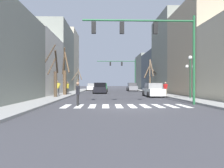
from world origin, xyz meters
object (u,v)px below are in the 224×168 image
(street_tree_left_far, at_px, (55,76))
(street_tree_right_far, at_px, (78,81))
(street_tree_left_near, at_px, (65,74))
(pedestrian_on_right_sidewalk, at_px, (78,92))
(street_tree_left_mid, at_px, (150,76))
(pedestrian_waiting_at_curb, at_px, (57,87))
(pedestrian_crossing_street, at_px, (165,87))
(car_parked_right_mid, at_px, (100,88))
(pedestrian_near_right_corner, at_px, (67,87))
(car_parked_left_near, at_px, (102,88))
(traffic_signal_near, at_px, (153,37))
(car_parked_right_near, at_px, (153,90))
(car_parked_right_far, at_px, (132,87))
(traffic_signal_far, at_px, (124,68))
(car_driving_away_lane, at_px, (92,87))
(street_lamp_right_corner, at_px, (190,68))

(street_tree_left_far, distance_m, street_tree_right_far, 18.04)
(street_tree_left_near, bearing_deg, pedestrian_on_right_sidewalk, -75.80)
(street_tree_left_mid, bearing_deg, pedestrian_waiting_at_curb, -138.11)
(street_tree_left_far, relative_size, street_tree_right_far, 1.30)
(pedestrian_waiting_at_curb, distance_m, pedestrian_crossing_street, 13.19)
(car_parked_right_mid, relative_size, street_tree_left_near, 0.73)
(pedestrian_near_right_corner, xyz_separation_m, street_tree_left_mid, (12.86, 9.75, 1.76))
(street_tree_left_near, bearing_deg, pedestrian_crossing_street, -3.31)
(car_parked_left_near, relative_size, street_tree_left_near, 0.74)
(traffic_signal_near, distance_m, car_parked_right_near, 10.75)
(car_parked_left_near, relative_size, pedestrian_crossing_street, 2.79)
(car_parked_right_far, relative_size, car_parked_right_near, 1.03)
(traffic_signal_far, distance_m, car_parked_right_far, 4.69)
(traffic_signal_far, bearing_deg, car_driving_away_lane, 169.05)
(car_parked_left_near, height_order, street_tree_left_far, street_tree_left_far)
(car_parked_right_mid, relative_size, street_tree_left_far, 0.78)
(traffic_signal_near, bearing_deg, car_driving_away_lane, 101.07)
(car_parked_left_near, height_order, pedestrian_crossing_street, pedestrian_crossing_street)
(car_parked_right_mid, xyz_separation_m, car_parked_left_near, (0.29, 7.91, -0.03))
(street_tree_left_mid, bearing_deg, street_tree_right_far, 166.66)
(street_lamp_right_corner, bearing_deg, street_tree_left_far, 168.07)
(car_parked_right_far, distance_m, car_driving_away_lane, 8.95)
(traffic_signal_near, bearing_deg, car_parked_right_mid, 102.80)
(street_lamp_right_corner, bearing_deg, car_parked_right_mid, 122.07)
(traffic_signal_near, distance_m, street_tree_left_mid, 22.87)
(street_tree_left_mid, bearing_deg, street_tree_left_near, -141.12)
(street_tree_left_near, bearing_deg, car_parked_right_mid, 57.88)
(car_driving_away_lane, relative_size, street_tree_left_far, 0.84)
(street_tree_left_near, bearing_deg, traffic_signal_far, 64.30)
(traffic_signal_far, bearing_deg, traffic_signal_near, -91.17)
(street_lamp_right_corner, relative_size, pedestrian_waiting_at_curb, 2.31)
(traffic_signal_near, height_order, car_driving_away_lane, traffic_signal_near)
(pedestrian_on_right_sidewalk, height_order, pedestrian_crossing_street, pedestrian_crossing_street)
(street_tree_left_mid, bearing_deg, pedestrian_on_right_sidewalk, -113.22)
(street_lamp_right_corner, xyz_separation_m, pedestrian_crossing_street, (-0.53, 6.50, -1.93))
(pedestrian_crossing_street, bearing_deg, street_tree_left_near, -132.49)
(car_driving_away_lane, xyz_separation_m, pedestrian_waiting_at_curb, (-2.79, -22.09, 0.44))
(car_parked_left_near, distance_m, street_tree_right_far, 4.91)
(pedestrian_on_right_sidewalk, bearing_deg, car_driving_away_lane, -177.63)
(car_parked_right_near, relative_size, car_parked_left_near, 1.07)
(pedestrian_crossing_street, bearing_deg, street_lamp_right_corner, -34.50)
(pedestrian_near_right_corner, xyz_separation_m, pedestrian_waiting_at_curb, (-0.75, -2.46, 0.06))
(pedestrian_crossing_street, bearing_deg, traffic_signal_near, -59.34)
(car_parked_left_near, xyz_separation_m, pedestrian_waiting_at_curb, (-5.14, -16.45, 0.43))
(street_lamp_right_corner, relative_size, street_tree_left_far, 0.73)
(car_driving_away_lane, xyz_separation_m, street_tree_left_near, (-2.24, -20.41, 1.94))
(car_driving_away_lane, xyz_separation_m, pedestrian_on_right_sidewalk, (0.93, -32.94, 0.23))
(traffic_signal_far, bearing_deg, pedestrian_waiting_at_curb, -115.12)
(street_lamp_right_corner, xyz_separation_m, street_tree_right_far, (-13.15, 20.86, -0.99))
(pedestrian_on_right_sidewalk, bearing_deg, pedestrian_near_right_corner, -166.64)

